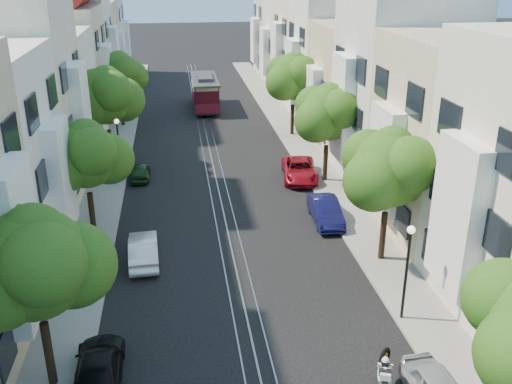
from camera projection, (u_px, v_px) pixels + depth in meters
name	position (u px, v px, depth m)	size (l,w,h in m)	color
ground	(210.00, 150.00, 44.72)	(200.00, 200.00, 0.00)	black
sidewalk_east	(300.00, 145.00, 45.65)	(2.50, 80.00, 0.12)	gray
sidewalk_west	(115.00, 153.00, 43.74)	(2.50, 80.00, 0.12)	gray
rail_left	(203.00, 150.00, 44.64)	(0.06, 80.00, 0.02)	gray
rail_slot	(210.00, 149.00, 44.72)	(0.06, 80.00, 0.02)	gray
rail_right	(217.00, 149.00, 44.79)	(0.06, 80.00, 0.02)	gray
lane_line	(210.00, 150.00, 44.72)	(0.08, 80.00, 0.01)	tan
townhouses_east	(360.00, 80.00, 44.25)	(7.75, 72.00, 12.00)	beige
townhouses_west	(43.00, 90.00, 41.16)	(7.75, 72.00, 11.76)	silver
tree_e_b	(390.00, 170.00, 26.45)	(4.93, 4.08, 6.68)	black
tree_e_c	(329.00, 114.00, 36.59)	(4.84, 3.99, 6.52)	black
tree_e_d	(294.00, 78.00, 46.57)	(5.01, 4.16, 6.85)	black
tree_w_a	(36.00, 266.00, 18.14)	(4.93, 4.08, 6.68)	black
tree_w_b	(86.00, 157.00, 29.26)	(4.72, 3.87, 6.27)	black
tree_w_c	(106.00, 97.00, 39.10)	(5.13, 4.28, 7.09)	black
tree_w_d	(119.00, 75.00, 49.36)	(4.84, 3.99, 6.52)	black
lamp_east	(408.00, 259.00, 22.47)	(0.32, 0.32, 4.16)	black
lamp_west	(118.00, 140.00, 37.32)	(0.32, 0.32, 4.16)	black
sportbike_rider	(384.00, 376.00, 19.12)	(0.99, 1.97, 1.45)	black
cable_car	(205.00, 90.00, 56.48)	(2.51, 8.01, 3.08)	black
parked_car_e_mid	(326.00, 211.00, 32.11)	(1.43, 4.10, 1.35)	#0B0C39
parked_car_e_far	(300.00, 170.00, 38.43)	(2.22, 4.80, 1.34)	maroon
parked_car_w_near	(99.00, 367.00, 19.92)	(1.66, 4.09, 1.19)	black
parked_car_w_mid	(143.00, 249.00, 27.87)	(1.38, 3.97, 1.31)	silver
parked_car_w_far	(140.00, 171.00, 38.51)	(1.28, 3.17, 1.08)	#163515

